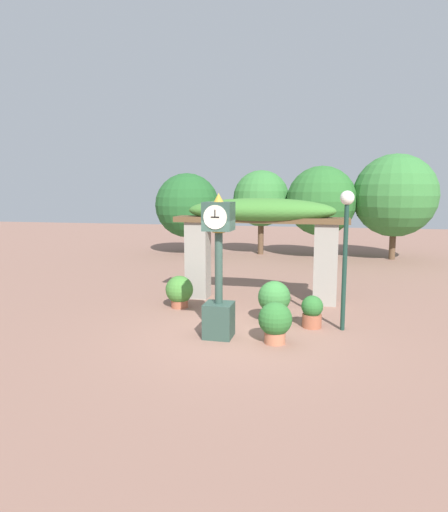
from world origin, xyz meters
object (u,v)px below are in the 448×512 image
potted_plant_near_left (274,298)px  potted_plant_near_right (275,321)px  potted_plant_far_right (179,291)px  pedestal_clock (219,273)px  lamp_post (346,233)px  potted_plant_far_left (312,311)px

potted_plant_near_left → potted_plant_near_right: (0.20, -1.51, -0.11)m
potted_plant_near_right → potted_plant_far_right: bearing=140.7°
pedestal_clock → lamp_post: lamp_post is taller
potted_plant_far_right → lamp_post: size_ratio=0.28×
potted_plant_near_left → lamp_post: 2.28m
pedestal_clock → lamp_post: bearing=23.0°
potted_plant_near_right → potted_plant_far_right: (-2.82, 2.31, -0.01)m
potted_plant_near_left → potted_plant_near_right: 1.52m
pedestal_clock → potted_plant_near_left: bearing=53.7°
pedestal_clock → potted_plant_far_left: (1.91, 1.16, -1.02)m
potted_plant_far_left → potted_plant_far_right: size_ratio=0.86×
pedestal_clock → potted_plant_near_left: pedestal_clock is taller
pedestal_clock → potted_plant_near_right: bearing=-5.9°
potted_plant_near_left → potted_plant_near_right: potted_plant_near_left is taller
pedestal_clock → potted_plant_near_right: pedestal_clock is taller
potted_plant_far_left → lamp_post: (0.68, -0.06, 1.82)m
potted_plant_far_left → potted_plant_far_right: potted_plant_far_right is taller
pedestal_clock → lamp_post: (2.59, 1.10, 0.80)m
potted_plant_near_left → potted_plant_far_right: (-2.62, 0.80, -0.12)m
pedestal_clock → potted_plant_far_left: bearing=31.2°
potted_plant_far_right → lamp_post: lamp_post is taller
pedestal_clock → potted_plant_near_right: (1.21, -0.12, -0.94)m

